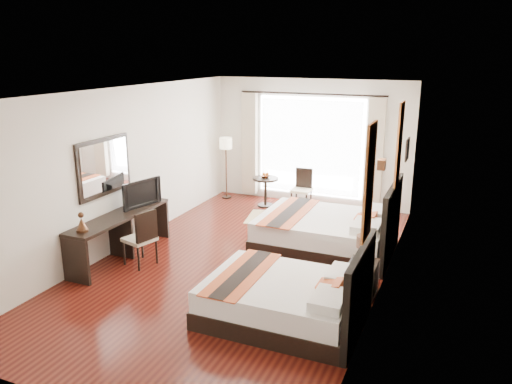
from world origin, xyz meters
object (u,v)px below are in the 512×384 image
at_px(television, 139,193).
at_px(desk_chair, 141,248).
at_px(window_chair, 302,196).
at_px(nightstand, 362,278).
at_px(table_lamp, 364,243).
at_px(side_table, 265,192).
at_px(vase, 363,260).
at_px(floor_lamp, 226,147).
at_px(bed_near, 288,298).
at_px(bed_far, 329,232).
at_px(fruit_bowl, 265,177).
at_px(console_desk, 121,236).

height_order(television, desk_chair, television).
bearing_deg(window_chair, nightstand, 30.21).
distance_m(nightstand, desk_chair, 3.55).
distance_m(table_lamp, side_table, 4.37).
bearing_deg(vase, nightstand, 99.21).
bearing_deg(television, side_table, -6.35).
bearing_deg(window_chair, floor_lamp, -91.84).
relative_size(nightstand, vase, 3.79).
distance_m(bed_near, bed_far, 2.52).
height_order(bed_near, window_chair, bed_near).
height_order(bed_far, floor_lamp, floor_lamp).
bearing_deg(fruit_bowl, side_table, 53.76).
relative_size(vase, window_chair, 0.15).
height_order(vase, floor_lamp, floor_lamp).
xyz_separation_m(table_lamp, fruit_bowl, (-2.84, 3.29, -0.07)).
height_order(floor_lamp, window_chair, floor_lamp).
relative_size(bed_near, console_desk, 0.92).
height_order(bed_far, fruit_bowl, bed_far).
bearing_deg(table_lamp, fruit_bowl, 130.86).
bearing_deg(desk_chair, nightstand, -157.48).
xyz_separation_m(side_table, fruit_bowl, (-0.00, -0.01, 0.35)).
distance_m(table_lamp, console_desk, 4.04).
bearing_deg(fruit_bowl, bed_far, -44.15).
xyz_separation_m(nightstand, table_lamp, (-0.01, 0.05, 0.51)).
distance_m(desk_chair, fruit_bowl, 3.83).
xyz_separation_m(bed_far, window_chair, (-1.19, 2.12, -0.07)).
height_order(bed_near, vase, bed_near).
xyz_separation_m(bed_near, table_lamp, (0.73, 1.16, 0.45)).
height_order(nightstand, fruit_bowl, fruit_bowl).
distance_m(vase, window_chair, 4.23).
height_order(nightstand, window_chair, window_chair).
bearing_deg(console_desk, side_table, 72.06).
height_order(bed_near, desk_chair, bed_near).
xyz_separation_m(nightstand, television, (-4.00, 0.27, 0.76)).
bearing_deg(side_table, fruit_bowl, -126.24).
xyz_separation_m(bed_far, console_desk, (-3.15, -1.69, 0.04)).
height_order(television, fruit_bowl, television).
bearing_deg(floor_lamp, side_table, -12.86).
bearing_deg(floor_lamp, bed_near, -55.67).
bearing_deg(side_table, floor_lamp, 167.14).
distance_m(console_desk, side_table, 3.80).
distance_m(vase, fruit_bowl, 4.50).
distance_m(television, fruit_bowl, 3.28).
relative_size(television, side_table, 1.25).
relative_size(floor_lamp, side_table, 2.20).
height_order(bed_far, television, bed_far).
bearing_deg(nightstand, table_lamp, 102.72).
distance_m(bed_far, television, 3.40).
bearing_deg(desk_chair, console_desk, 0.64).
bearing_deg(bed_far, vase, -59.97).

